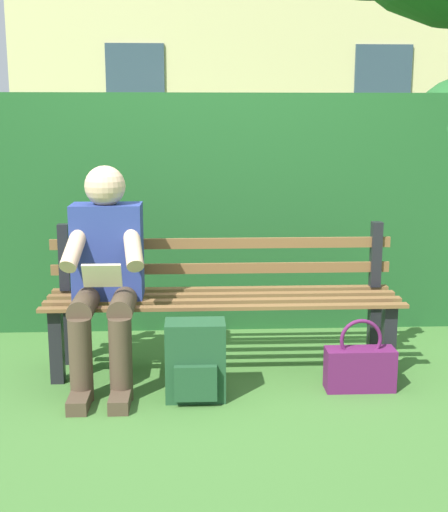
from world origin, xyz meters
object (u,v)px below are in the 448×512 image
object	(u,v)px
handbag	(360,367)
backpack	(195,361)
person_seated	(106,270)
park_bench	(223,297)

from	to	relation	value
handbag	backpack	bearing A→B (deg)	4.91
person_seated	backpack	size ratio (longest dim) A/B	2.85
park_bench	handbag	xyz separation A→B (m)	(-0.71, 0.38, -0.29)
person_seated	handbag	bearing A→B (deg)	170.53
backpack	handbag	bearing A→B (deg)	-175.09
park_bench	person_seated	distance (m)	0.68
person_seated	handbag	world-z (taller)	person_seated
handbag	person_seated	bearing A→B (deg)	-9.47
park_bench	person_seated	size ratio (longest dim) A/B	1.70
person_seated	park_bench	bearing A→B (deg)	-166.23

